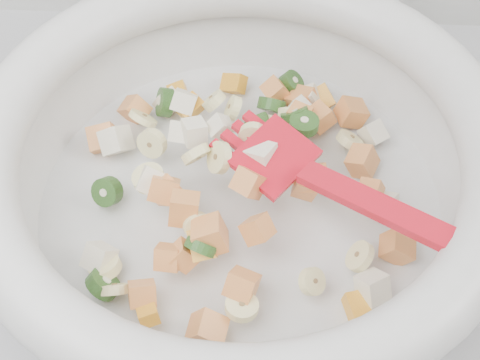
{
  "coord_description": "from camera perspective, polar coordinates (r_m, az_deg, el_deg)",
  "views": [
    {
      "loc": [
        0.0,
        1.08,
        1.43
      ],
      "look_at": [
        -0.02,
        1.46,
        0.95
      ],
      "focal_mm": 55.0,
      "sensor_mm": 36.0,
      "label": 1
    }
  ],
  "objects": [
    {
      "name": "mixing_bowl",
      "position": [
        0.6,
        0.01,
        1.02
      ],
      "size": [
        0.44,
        0.44,
        0.12
      ],
      "color": "silver",
      "rests_on": "counter"
    }
  ]
}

